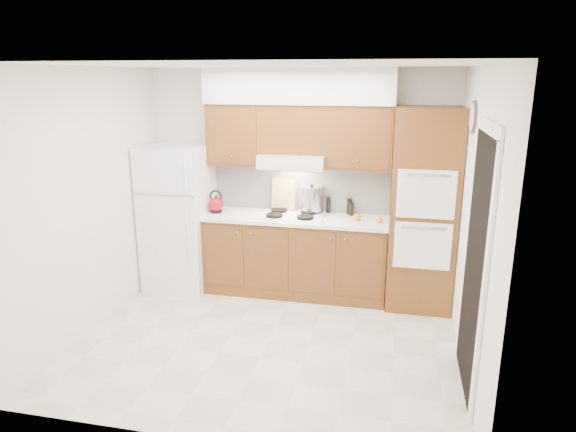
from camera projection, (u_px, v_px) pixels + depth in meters
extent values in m
plane|color=beige|center=(269.00, 340.00, 5.05)|extent=(3.60, 3.60, 0.00)
plane|color=white|center=(266.00, 65.00, 4.35)|extent=(3.60, 3.60, 0.00)
cube|color=white|center=(299.00, 181.00, 6.11)|extent=(3.60, 0.02, 2.60)
cube|color=white|center=(91.00, 202.00, 5.07)|extent=(0.02, 3.00, 2.60)
cube|color=white|center=(474.00, 224.00, 4.33)|extent=(0.02, 3.00, 2.60)
cube|color=white|center=(179.00, 217.00, 6.18)|extent=(0.75, 0.72, 1.72)
cube|color=brown|center=(296.00, 256.00, 6.05)|extent=(2.11, 0.60, 0.90)
cube|color=white|center=(296.00, 218.00, 5.92)|extent=(2.13, 0.62, 0.04)
cube|color=white|center=(301.00, 187.00, 6.12)|extent=(2.11, 0.03, 0.56)
cube|color=brown|center=(423.00, 210.00, 5.57)|extent=(0.70, 0.65, 2.20)
cube|color=brown|center=(236.00, 134.00, 5.96)|extent=(0.63, 0.33, 0.70)
cube|color=brown|center=(360.00, 137.00, 5.67)|extent=(0.73, 0.33, 0.70)
cube|color=silver|center=(293.00, 161.00, 5.83)|extent=(0.75, 0.45, 0.15)
cube|color=brown|center=(294.00, 129.00, 5.80)|extent=(0.75, 0.33, 0.55)
cube|color=silver|center=(299.00, 86.00, 5.65)|extent=(2.13, 0.36, 0.40)
cube|color=white|center=(292.00, 215.00, 5.94)|extent=(0.74, 0.50, 0.01)
cube|color=black|center=(475.00, 266.00, 4.07)|extent=(0.02, 0.90, 2.10)
cylinder|color=#3F3833|center=(473.00, 117.00, 4.63)|extent=(0.02, 0.30, 0.30)
sphere|color=maroon|center=(216.00, 205.00, 6.05)|extent=(0.22, 0.22, 0.18)
cube|color=tan|center=(284.00, 194.00, 6.12)|extent=(0.29, 0.13, 0.37)
cylinder|color=#BBBABF|center=(312.00, 199.00, 6.03)|extent=(0.32, 0.32, 0.28)
cylinder|color=black|center=(328.00, 205.00, 6.06)|extent=(0.06, 0.06, 0.19)
cylinder|color=black|center=(349.00, 206.00, 6.01)|extent=(0.06, 0.06, 0.18)
cylinder|color=black|center=(351.00, 209.00, 5.94)|extent=(0.07, 0.07, 0.15)
sphere|color=#FFA20D|center=(379.00, 220.00, 5.65)|extent=(0.09, 0.09, 0.07)
sphere|color=#FFA30D|center=(357.00, 217.00, 5.73)|extent=(0.10, 0.10, 0.08)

